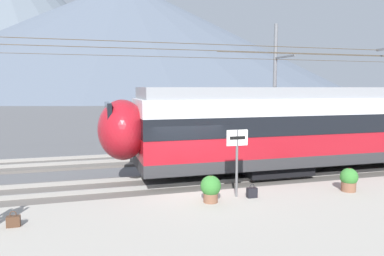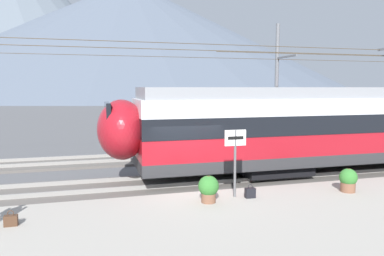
# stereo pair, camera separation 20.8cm
# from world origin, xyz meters

# --- Properties ---
(ground_plane) EXTENTS (400.00, 400.00, 0.00)m
(ground_plane) POSITION_xyz_m (0.00, 0.00, 0.00)
(ground_plane) COLOR #565659
(platform_slab) EXTENTS (120.00, 6.54, 0.36)m
(platform_slab) POSITION_xyz_m (0.00, -4.12, 0.18)
(platform_slab) COLOR #A39E93
(platform_slab) RESTS_ON ground
(track_near) EXTENTS (120.00, 3.00, 0.28)m
(track_near) POSITION_xyz_m (0.00, 1.46, 0.07)
(track_near) COLOR #5B5651
(track_near) RESTS_ON ground
(track_far) EXTENTS (120.00, 3.00, 0.28)m
(track_far) POSITION_xyz_m (0.00, 6.86, 0.07)
(track_far) COLOR #5B5651
(track_far) RESTS_ON ground
(catenary_mast_far_side) EXTENTS (49.33, 2.44, 7.85)m
(catenary_mast_far_side) POSITION_xyz_m (8.29, 8.83, 4.09)
(catenary_mast_far_side) COLOR slate
(catenary_mast_far_side) RESTS_ON ground
(platform_sign) EXTENTS (0.70, 0.08, 2.15)m
(platform_sign) POSITION_xyz_m (1.11, -1.74, 1.94)
(platform_sign) COLOR #59595B
(platform_sign) RESTS_ON platform_slab
(handbag_beside_passenger) EXTENTS (0.32, 0.18, 0.40)m
(handbag_beside_passenger) POSITION_xyz_m (-5.28, -2.57, 0.50)
(handbag_beside_passenger) COLOR #472D1E
(handbag_beside_passenger) RESTS_ON platform_slab
(handbag_near_sign) EXTENTS (0.32, 0.18, 0.44)m
(handbag_near_sign) POSITION_xyz_m (1.54, -1.98, 0.52)
(handbag_near_sign) COLOR black
(handbag_near_sign) RESTS_ON platform_slab
(potted_plant_platform_edge) EXTENTS (0.63, 0.63, 0.82)m
(potted_plant_platform_edge) POSITION_xyz_m (0.12, -2.07, 0.83)
(potted_plant_platform_edge) COLOR brown
(potted_plant_platform_edge) RESTS_ON platform_slab
(potted_plant_by_shelter) EXTENTS (0.59, 0.59, 0.79)m
(potted_plant_by_shelter) POSITION_xyz_m (4.99, -2.22, 0.79)
(potted_plant_by_shelter) COLOR brown
(potted_plant_by_shelter) RESTS_ON platform_slab
(mountain_central_peak) EXTENTS (214.20, 214.20, 55.00)m
(mountain_central_peak) POSITION_xyz_m (16.71, 173.04, 27.50)
(mountain_central_peak) COLOR #515B6B
(mountain_central_peak) RESTS_ON ground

